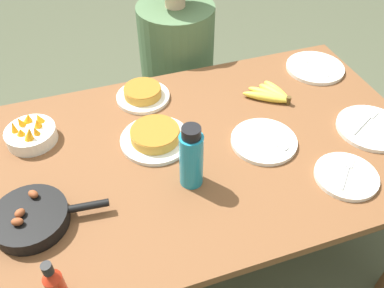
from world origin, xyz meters
The scene contains 14 objects.
ground_plane centered at (0.00, 0.00, 0.00)m, with size 14.00×14.00×0.00m, color #474C38.
dining_table centered at (0.00, 0.00, 0.67)m, with size 1.69×0.97×0.76m.
banana_bunch centered at (0.41, 0.19, 0.78)m, with size 0.18×0.17×0.04m.
skillet centered at (-0.55, -0.15, 0.79)m, with size 0.35×0.23×0.08m.
frittata_plate_center centered at (-0.11, 0.09, 0.79)m, with size 0.26×0.26×0.06m.
frittata_plate_side centered at (-0.09, 0.35, 0.78)m, with size 0.22×0.22×0.05m.
empty_plate_near_front centered at (0.26, -0.05, 0.77)m, with size 0.24×0.24×0.02m.
empty_plate_far_left centered at (0.69, 0.31, 0.77)m, with size 0.25×0.25×0.02m.
empty_plate_far_right centered at (0.45, -0.29, 0.77)m, with size 0.21×0.21×0.02m.
empty_plate_mid_edge centered at (0.67, -0.11, 0.77)m, with size 0.26×0.26×0.02m.
fruit_bowl_mango centered at (-0.54, 0.23, 0.79)m, with size 0.18×0.18×0.10m.
water_bottle centered at (-0.05, -0.14, 0.87)m, with size 0.08×0.08×0.23m.
hot_sauce_bottle centered at (-0.50, -0.40, 0.83)m, with size 0.05×0.05×0.16m.
person_figure centered at (0.17, 0.73, 0.49)m, with size 0.40×0.40×1.20m.
Camera 1 is at (-0.33, -0.97, 1.79)m, focal length 38.00 mm.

